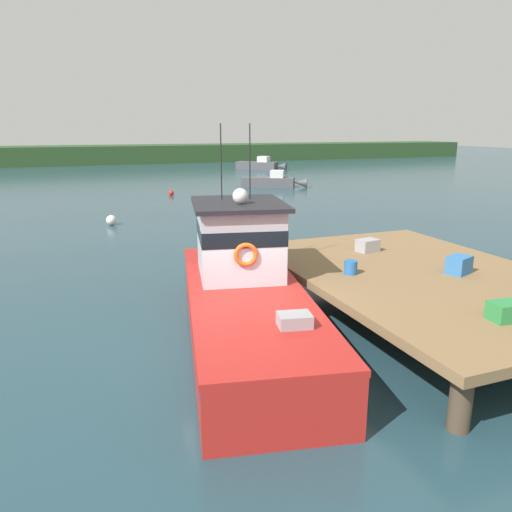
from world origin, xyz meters
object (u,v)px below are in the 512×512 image
main_fishing_boat (243,290)px  crate_single_far (368,245)px  mooring_buoy_spare_mooring (111,220)px  mooring_buoy_outer (171,193)px  crate_stack_mid_dock (459,265)px  bait_bucket (351,267)px  moored_boat_far_left (260,165)px  moored_boat_far_right (273,181)px  crate_single_by_cleat (506,311)px

main_fishing_boat → crate_single_far: main_fishing_boat is taller
crate_single_far → mooring_buoy_spare_mooring: size_ratio=1.19×
main_fishing_boat → mooring_buoy_outer: (3.26, 24.57, -0.82)m
crate_stack_mid_dock → bait_bucket: size_ratio=1.76×
moored_boat_far_left → moored_boat_far_right: size_ratio=1.02×
crate_single_far → mooring_buoy_outer: bearing=92.8°
crate_single_by_cleat → moored_boat_far_right: crate_single_by_cleat is taller
moored_boat_far_right → mooring_buoy_outer: bearing=-165.8°
main_fishing_boat → moored_boat_far_right: main_fishing_boat is taller
bait_bucket → mooring_buoy_outer: (0.56, 24.88, -1.18)m
main_fishing_boat → moored_boat_far_left: main_fishing_boat is taller
main_fishing_boat → crate_single_far: size_ratio=16.61×
main_fishing_boat → crate_single_far: (4.40, 1.48, 0.37)m
main_fishing_boat → moored_boat_far_left: bearing=67.9°
crate_single_far → moored_boat_far_left: 44.12m
main_fishing_boat → moored_boat_far_right: 29.46m
crate_single_by_cleat → crate_stack_mid_dock: bearing=62.4°
crate_stack_mid_dock → moored_boat_far_left: 46.49m
crate_single_far → mooring_buoy_spare_mooring: crate_single_far is taller
moored_boat_far_right → mooring_buoy_outer: 9.19m
moored_boat_far_right → mooring_buoy_spare_mooring: moored_boat_far_right is taller
crate_single_by_cleat → crate_single_far: crate_single_far is taller
main_fishing_boat → moored_boat_far_left: (17.69, 43.55, -0.48)m
bait_bucket → crate_single_by_cleat: bearing=-72.9°
crate_stack_mid_dock → mooring_buoy_spare_mooring: size_ratio=1.19×
crate_stack_mid_dock → moored_boat_far_right: crate_stack_mid_dock is taller
bait_bucket → moored_boat_far_left: 46.36m
main_fishing_boat → crate_single_by_cleat: bearing=-45.8°
crate_stack_mid_dock → bait_bucket: crate_stack_mid_dock is taller
mooring_buoy_outer → mooring_buoy_spare_mooring: (-5.03, -9.93, 0.06)m
mooring_buoy_spare_mooring → moored_boat_far_right: bearing=41.2°
moored_boat_far_right → moored_boat_far_left: bearing=71.7°
crate_single_far → main_fishing_boat: bearing=-161.4°
main_fishing_boat → bait_bucket: main_fishing_boat is taller
moored_boat_far_left → mooring_buoy_outer: 23.84m
crate_single_far → mooring_buoy_outer: crate_single_far is taller
main_fishing_boat → moored_boat_far_right: bearing=65.6°
main_fishing_boat → bait_bucket: bearing=-6.6°
bait_bucket → moored_boat_far_right: bearing=70.8°
crate_stack_mid_dock → crate_single_far: 2.84m
crate_single_far → bait_bucket: bearing=-133.2°
crate_single_by_cleat → mooring_buoy_outer: size_ratio=1.59×
main_fishing_boat → crate_stack_mid_dock: 5.39m
crate_single_by_cleat → moored_boat_far_left: crate_single_by_cleat is taller
mooring_buoy_spare_mooring → mooring_buoy_outer: bearing=63.1°
moored_boat_far_left → moored_boat_far_right: moored_boat_far_left is taller
crate_stack_mid_dock → crate_single_by_cleat: crate_stack_mid_dock is taller
main_fishing_boat → moored_boat_far_right: size_ratio=1.94×
crate_stack_mid_dock → crate_single_far: (-0.83, 2.72, -0.04)m
main_fishing_boat → crate_single_far: 4.65m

